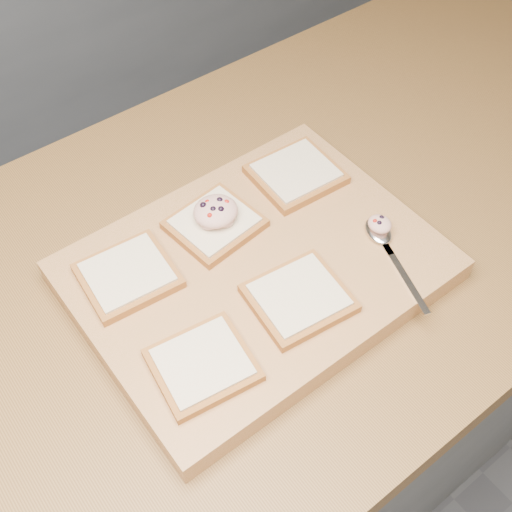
{
  "coord_description": "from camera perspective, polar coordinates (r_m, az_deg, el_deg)",
  "views": [
    {
      "loc": [
        -0.28,
        -0.5,
        1.66
      ],
      "look_at": [
        0.06,
        -0.06,
        0.95
      ],
      "focal_mm": 45.0,
      "sensor_mm": 36.0,
      "label": 1
    }
  ],
  "objects": [
    {
      "name": "bread_near_center",
      "position": [
        0.87,
        3.83,
        -3.72
      ],
      "size": [
        0.14,
        0.13,
        0.02
      ],
      "color": "#9F5C29",
      "rests_on": "cutting_board"
    },
    {
      "name": "bread_near_left",
      "position": [
        0.82,
        -4.77,
        -9.59
      ],
      "size": [
        0.13,
        0.13,
        0.02
      ],
      "color": "#9F5C29",
      "rests_on": "cutting_board"
    },
    {
      "name": "tuna_salad_dollop",
      "position": [
        0.94,
        -3.62,
        4.01
      ],
      "size": [
        0.07,
        0.06,
        0.03
      ],
      "color": "#DBA08C",
      "rests_on": "bread_far_center"
    },
    {
      "name": "cutting_board",
      "position": [
        0.93,
        0.0,
        -1.29
      ],
      "size": [
        0.5,
        0.38,
        0.04
      ],
      "primitive_type": "cube",
      "color": "#B67C4E",
      "rests_on": "island_counter"
    },
    {
      "name": "bread_far_center",
      "position": [
        0.95,
        -3.69,
        2.89
      ],
      "size": [
        0.13,
        0.12,
        0.02
      ],
      "color": "#9F5C29",
      "rests_on": "cutting_board"
    },
    {
      "name": "bread_far_left",
      "position": [
        0.91,
        -11.33,
        -1.67
      ],
      "size": [
        0.13,
        0.12,
        0.02
      ],
      "color": "#9F5C29",
      "rests_on": "cutting_board"
    },
    {
      "name": "island_counter",
      "position": [
        1.34,
        -3.71,
        -13.25
      ],
      "size": [
        2.0,
        0.8,
        0.9
      ],
      "color": "slate",
      "rests_on": "ground"
    },
    {
      "name": "bread_far_right",
      "position": [
        1.03,
        3.57,
        7.31
      ],
      "size": [
        0.14,
        0.13,
        0.02
      ],
      "color": "#9F5C29",
      "rests_on": "cutting_board"
    },
    {
      "name": "spoon_salad",
      "position": [
        0.95,
        10.94,
        2.82
      ],
      "size": [
        0.03,
        0.04,
        0.02
      ],
      "color": "#DBA08C",
      "rests_on": "spoon"
    },
    {
      "name": "ground",
      "position": [
        1.76,
        -2.92,
        -19.57
      ],
      "size": [
        4.0,
        4.0,
        0.0
      ],
      "primitive_type": "plane",
      "color": "#515459",
      "rests_on": "ground"
    },
    {
      "name": "spoon",
      "position": [
        0.96,
        11.14,
        1.62
      ],
      "size": [
        0.08,
        0.18,
        0.01
      ],
      "color": "silver",
      "rests_on": "cutting_board"
    }
  ]
}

